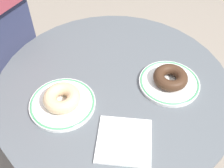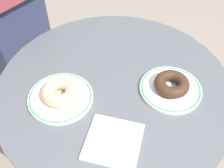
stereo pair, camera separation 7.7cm
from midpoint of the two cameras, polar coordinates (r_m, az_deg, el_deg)
The scene contains 6 objects.
cafe_table at distance 1.01m, azimuth 2.68°, elevation -10.14°, with size 0.70×0.70×0.76m.
plate_left at distance 0.76m, azimuth -7.98°, elevation -2.99°, with size 0.18×0.18×0.01m.
plate_right at distance 0.80m, azimuth 15.01°, elevation -1.18°, with size 0.18×0.18×0.01m.
donut_glazed at distance 0.74m, azimuth -8.06°, elevation -1.89°, with size 0.10×0.10×0.04m, color #E0B789.
donut_chocolate at distance 0.78m, azimuth 15.32°, elevation -0.14°, with size 0.10×0.10×0.03m, color #422819.
paper_napkin at distance 0.68m, azimuth 3.62°, elevation -12.25°, with size 0.13×0.13×0.01m, color white.
Camera 2 is at (-0.06, -0.53, 1.35)m, focal length 43.21 mm.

